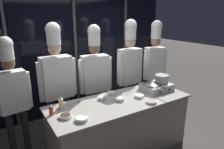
{
  "coord_description": "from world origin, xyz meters",
  "views": [
    {
      "loc": [
        -1.57,
        -2.29,
        2.16
      ],
      "look_at": [
        0.0,
        0.25,
        1.25
      ],
      "focal_mm": 32.0,
      "sensor_mm": 36.0,
      "label": 1
    }
  ],
  "objects": [
    {
      "name": "chef_line",
      "position": [
        -0.03,
        0.77,
        1.13
      ],
      "size": [
        0.61,
        0.28,
        1.99
      ],
      "rotation": [
        0.0,
        0.0,
        3.06
      ],
      "color": "#4C4C51",
      "rests_on": "ground_plane"
    },
    {
      "name": "chef_pastry",
      "position": [
        0.69,
        0.72,
        1.2
      ],
      "size": [
        0.59,
        0.29,
        2.07
      ],
      "rotation": [
        0.0,
        0.0,
        3.27
      ],
      "color": "#232326",
      "rests_on": "ground_plane"
    },
    {
      "name": "prep_bowl_mushrooms",
      "position": [
        0.34,
        -0.3,
        0.92
      ],
      "size": [
        0.16,
        0.16,
        0.04
      ],
      "color": "white",
      "rests_on": "demo_counter"
    },
    {
      "name": "squeeze_bottle_chili",
      "position": [
        -1.01,
        0.11,
        0.97
      ],
      "size": [
        0.05,
        0.05,
        0.15
      ],
      "color": "red",
      "rests_on": "demo_counter"
    },
    {
      "name": "serving_spoon_solid",
      "position": [
        -0.57,
        0.3,
        0.9
      ],
      "size": [
        0.25,
        0.11,
        0.02
      ],
      "color": "#B2B5BA",
      "rests_on": "demo_counter"
    },
    {
      "name": "demo_counter",
      "position": [
        0.0,
        0.0,
        0.45
      ],
      "size": [
        2.2,
        0.83,
        0.9
      ],
      "color": "gray",
      "rests_on": "ground_plane"
    },
    {
      "name": "squeeze_bottle_oil",
      "position": [
        -0.85,
        0.21,
        0.99
      ],
      "size": [
        0.07,
        0.07,
        0.19
      ],
      "color": "beige",
      "rests_on": "demo_counter"
    },
    {
      "name": "prep_bowl_bean_sprouts",
      "position": [
        -0.74,
        -0.24,
        0.92
      ],
      "size": [
        0.16,
        0.16,
        0.05
      ],
      "color": "white",
      "rests_on": "demo_counter"
    },
    {
      "name": "prep_bowl_garlic",
      "position": [
        0.32,
        -0.05,
        0.92
      ],
      "size": [
        0.15,
        0.15,
        0.05
      ],
      "color": "white",
      "rests_on": "demo_counter"
    },
    {
      "name": "frying_pan",
      "position": [
        0.66,
        0.03,
        1.04
      ],
      "size": [
        0.31,
        0.54,
        0.04
      ],
      "color": "#38332D",
      "rests_on": "portable_stove"
    },
    {
      "name": "serving_spoon_slotted",
      "position": [
        0.37,
        0.22,
        0.9
      ],
      "size": [
        0.22,
        0.12,
        0.02
      ],
      "color": "#B2B5BA",
      "rests_on": "demo_counter"
    },
    {
      "name": "window_wall_back",
      "position": [
        0.0,
        1.78,
        1.35
      ],
      "size": [
        4.56,
        0.09,
        2.7
      ],
      "color": "black",
      "rests_on": "ground_plane"
    },
    {
      "name": "prep_bowl_ginger",
      "position": [
        0.0,
        0.27,
        0.93
      ],
      "size": [
        0.13,
        0.13,
        0.05
      ],
      "color": "white",
      "rests_on": "demo_counter"
    },
    {
      "name": "portable_stove",
      "position": [
        0.77,
        0.04,
        0.96
      ],
      "size": [
        0.49,
        0.39,
        0.13
      ],
      "color": "#B2B5BA",
      "rests_on": "demo_counter"
    },
    {
      "name": "chef_apprentice",
      "position": [
        1.35,
        0.73,
        1.2
      ],
      "size": [
        0.53,
        0.27,
        2.03
      ],
      "rotation": [
        0.0,
        0.0,
        2.98
      ],
      "color": "#4C4C51",
      "rests_on": "ground_plane"
    },
    {
      "name": "stock_pot",
      "position": [
        0.88,
        0.04,
        1.09
      ],
      "size": [
        0.26,
        0.23,
        0.13
      ],
      "color": "#B7BABF",
      "rests_on": "portable_stove"
    },
    {
      "name": "chef_head",
      "position": [
        -1.38,
        0.79,
        1.09
      ],
      "size": [
        0.51,
        0.25,
        1.87
      ],
      "rotation": [
        0.0,
        0.0,
        3.28
      ],
      "color": "#232326",
      "rests_on": "ground_plane"
    },
    {
      "name": "prep_bowl_noodles",
      "position": [
        -0.01,
        0.01,
        0.93
      ],
      "size": [
        0.15,
        0.15,
        0.05
      ],
      "color": "white",
      "rests_on": "demo_counter"
    },
    {
      "name": "prep_bowl_soy_glaze",
      "position": [
        -0.89,
        -0.05,
        0.92
      ],
      "size": [
        0.17,
        0.17,
        0.04
      ],
      "color": "white",
      "rests_on": "demo_counter"
    },
    {
      "name": "prep_bowl_onion",
      "position": [
        -0.22,
        0.18,
        0.93
      ],
      "size": [
        0.13,
        0.13,
        0.05
      ],
      "color": "white",
      "rests_on": "demo_counter"
    },
    {
      "name": "chef_sous",
      "position": [
        -0.72,
        0.77,
        1.17
      ],
      "size": [
        0.62,
        0.27,
        2.04
      ],
      "rotation": [
        0.0,
        0.0,
        3.19
      ],
      "color": "#2D3856",
      "rests_on": "ground_plane"
    }
  ]
}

